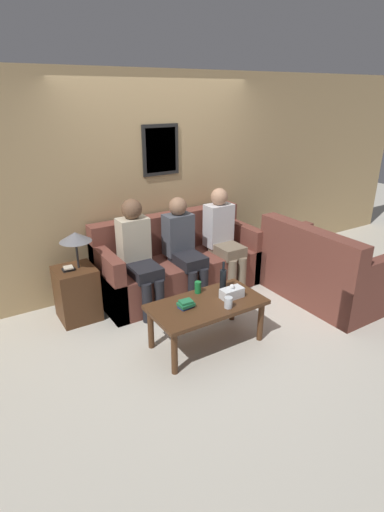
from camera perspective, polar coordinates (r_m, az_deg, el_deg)
ground_plane at (r=4.80m, az=1.03°, el=-6.91°), size 16.00×16.00×0.00m
wall_back at (r=5.09m, az=-4.59°, el=10.46°), size 9.00×0.08×2.60m
couch_main at (r=5.02m, az=-1.97°, el=-1.28°), size 2.04×0.81×0.94m
couch_side at (r=5.03m, az=17.91°, el=-2.35°), size 0.81×1.43×0.94m
coffee_table at (r=3.91m, az=2.13°, el=-7.49°), size 1.12×0.59×0.46m
side_table_with_lamp at (r=4.54m, az=-16.13°, el=-4.44°), size 0.43×0.42×1.00m
wine_bottle at (r=4.10m, az=4.47°, el=-3.27°), size 0.07×0.07×0.30m
drinking_glass at (r=3.79m, az=5.22°, el=-6.63°), size 0.08×0.08×0.11m
book_stack at (r=3.78m, az=-0.87°, el=-6.88°), size 0.15×0.12×0.07m
soda_can at (r=4.03m, az=0.84°, el=-4.49°), size 0.07×0.07×0.12m
tissue_box at (r=3.96m, az=5.71°, el=-5.24°), size 0.23×0.12×0.15m
person_left at (r=4.49m, az=-7.70°, el=0.67°), size 0.34×0.62×1.27m
person_middle at (r=4.74m, az=-1.24°, el=1.64°), size 0.34×0.61×1.22m
person_right at (r=5.04m, az=4.47°, el=3.11°), size 0.34×0.58×1.26m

